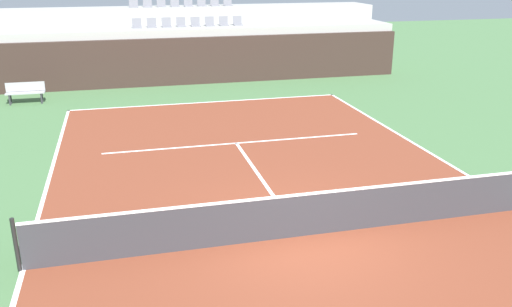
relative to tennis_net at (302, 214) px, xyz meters
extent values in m
plane|color=#477042|center=(0.00, 0.00, -0.51)|extent=(80.00, 80.00, 0.00)
cube|color=brown|center=(0.00, 0.00, -0.50)|extent=(11.00, 24.00, 0.01)
cube|color=white|center=(0.00, 11.95, -0.50)|extent=(11.00, 0.10, 0.00)
cube|color=white|center=(-5.45, 0.00, -0.50)|extent=(0.10, 24.00, 0.00)
cube|color=white|center=(0.00, 6.40, -0.50)|extent=(8.26, 0.10, 0.00)
cube|color=white|center=(0.00, 3.20, -0.50)|extent=(0.10, 6.40, 0.00)
cube|color=#33231E|center=(0.00, 15.72, 0.57)|extent=(20.31, 0.30, 2.17)
cube|color=#9E9E99|center=(0.00, 17.07, 0.75)|extent=(20.31, 2.40, 2.52)
cube|color=#9E9E99|center=(0.00, 19.47, 1.13)|extent=(20.31, 2.40, 3.28)
cube|color=slate|center=(-2.44, 17.07, 2.03)|extent=(0.44, 0.44, 0.04)
cube|color=slate|center=(-2.44, 17.27, 2.25)|extent=(0.44, 0.04, 0.40)
cube|color=slate|center=(-1.74, 17.07, 2.03)|extent=(0.44, 0.44, 0.04)
cube|color=slate|center=(-1.74, 17.27, 2.25)|extent=(0.44, 0.04, 0.40)
cube|color=slate|center=(-1.04, 17.07, 2.03)|extent=(0.44, 0.44, 0.04)
cube|color=slate|center=(-1.04, 17.27, 2.25)|extent=(0.44, 0.04, 0.40)
cube|color=slate|center=(-0.35, 17.07, 2.03)|extent=(0.44, 0.44, 0.04)
cube|color=slate|center=(-0.35, 17.27, 2.25)|extent=(0.44, 0.04, 0.40)
cube|color=slate|center=(0.35, 17.07, 2.03)|extent=(0.44, 0.44, 0.04)
cube|color=slate|center=(0.35, 17.27, 2.25)|extent=(0.44, 0.04, 0.40)
cube|color=slate|center=(1.04, 17.07, 2.03)|extent=(0.44, 0.44, 0.04)
cube|color=slate|center=(1.04, 17.27, 2.25)|extent=(0.44, 0.04, 0.40)
cube|color=slate|center=(1.74, 17.07, 2.03)|extent=(0.44, 0.44, 0.04)
cube|color=slate|center=(1.74, 17.27, 2.25)|extent=(0.44, 0.04, 0.40)
cube|color=slate|center=(2.44, 17.07, 2.03)|extent=(0.44, 0.44, 0.04)
cube|color=slate|center=(2.44, 17.27, 2.25)|extent=(0.44, 0.04, 0.40)
cube|color=slate|center=(-2.44, 19.47, 2.79)|extent=(0.44, 0.44, 0.04)
cube|color=slate|center=(-2.44, 19.67, 3.01)|extent=(0.44, 0.04, 0.40)
cube|color=slate|center=(-1.74, 19.47, 2.79)|extent=(0.44, 0.44, 0.04)
cube|color=slate|center=(-1.74, 19.67, 3.01)|extent=(0.44, 0.04, 0.40)
cube|color=slate|center=(-1.04, 19.47, 2.79)|extent=(0.44, 0.44, 0.04)
cube|color=slate|center=(-1.04, 19.67, 3.01)|extent=(0.44, 0.04, 0.40)
cube|color=slate|center=(-0.35, 19.47, 2.79)|extent=(0.44, 0.44, 0.04)
cube|color=slate|center=(-0.35, 19.67, 3.01)|extent=(0.44, 0.04, 0.40)
cube|color=slate|center=(0.35, 19.47, 2.79)|extent=(0.44, 0.44, 0.04)
cube|color=slate|center=(0.35, 19.67, 3.01)|extent=(0.44, 0.04, 0.40)
cube|color=slate|center=(1.04, 19.47, 2.79)|extent=(0.44, 0.44, 0.04)
cube|color=slate|center=(1.04, 19.67, 3.01)|extent=(0.44, 0.04, 0.40)
cube|color=slate|center=(1.74, 19.47, 2.79)|extent=(0.44, 0.44, 0.04)
cube|color=slate|center=(1.74, 19.67, 3.01)|extent=(0.44, 0.04, 0.40)
cube|color=slate|center=(2.44, 19.47, 2.79)|extent=(0.44, 0.44, 0.04)
cube|color=slate|center=(2.44, 19.67, 3.01)|extent=(0.44, 0.04, 0.40)
cylinder|color=black|center=(-5.50, 0.00, 0.04)|extent=(0.08, 0.08, 1.07)
cube|color=#333338|center=(0.00, 0.00, -0.04)|extent=(10.90, 0.02, 0.92)
cube|color=white|center=(0.00, 0.00, 0.45)|extent=(10.90, 0.04, 0.05)
cube|color=#99999E|center=(-7.17, 13.56, -0.06)|extent=(1.50, 0.40, 0.05)
cube|color=#99999E|center=(-7.17, 13.74, 0.16)|extent=(1.50, 0.04, 0.36)
cube|color=#2D2D33|center=(-7.77, 13.42, -0.30)|extent=(0.06, 0.06, 0.42)
cube|color=#2D2D33|center=(-6.57, 13.42, -0.30)|extent=(0.06, 0.06, 0.42)
cube|color=#2D2D33|center=(-7.77, 13.70, -0.30)|extent=(0.06, 0.06, 0.42)
cube|color=#2D2D33|center=(-6.57, 13.70, -0.30)|extent=(0.06, 0.06, 0.42)
camera|label=1|loc=(-3.41, -9.60, 4.89)|focal=38.13mm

